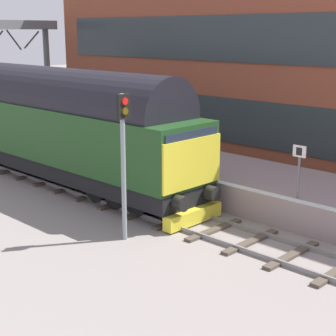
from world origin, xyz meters
TOP-DOWN VIEW (x-y plane):
  - ground_plane at (0.00, 0.00)m, footprint 140.00×140.00m
  - track_main at (0.00, -0.00)m, footprint 2.50×60.00m
  - station_platform at (3.60, 0.00)m, footprint 4.00×44.00m
  - station_building at (9.64, -2.46)m, footprint 4.47×32.69m
  - diesel_locomotive at (0.00, 6.49)m, footprint 2.74×19.87m
  - signal_post_mid at (-2.38, -2.70)m, footprint 0.44×0.22m
  - platform_number_sign at (1.98, -5.85)m, footprint 0.10×0.44m
  - waiting_passenger at (2.97, 6.99)m, footprint 0.36×0.51m

SIDE VIEW (x-z plane):
  - ground_plane at x=0.00m, z-range 0.00..0.00m
  - track_main at x=0.00m, z-range -0.02..0.13m
  - station_platform at x=3.60m, z-range 0.00..1.01m
  - waiting_passenger at x=2.97m, z-range 1.17..2.81m
  - platform_number_sign at x=1.98m, z-range 1.30..2.97m
  - diesel_locomotive at x=0.00m, z-range 0.15..4.83m
  - signal_post_mid at x=-2.38m, z-range 0.54..4.89m
  - station_building at x=9.64m, z-range 0.00..11.08m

